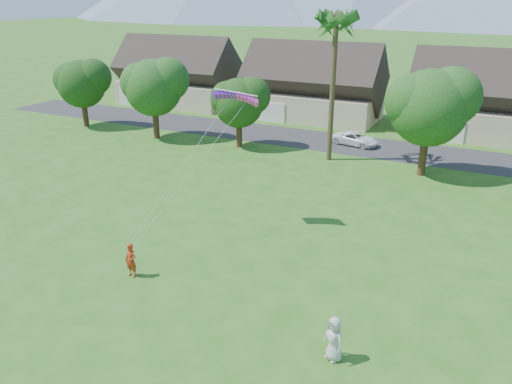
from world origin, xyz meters
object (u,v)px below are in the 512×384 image
Objects in this scene: watcher at (334,339)px; parafoil_kite at (236,96)px; kite_flyer at (131,260)px; parked_car at (355,139)px.

parafoil_kite is (-9.58, 9.73, 7.16)m from watcher.
watcher reaches higher than kite_flyer.
kite_flyer is 0.41× the size of parked_car.
kite_flyer reaches higher than parked_car.
parked_car is at bearing 87.42° from kite_flyer.
watcher reaches higher than parked_car.
kite_flyer is 29.13m from parked_car.
parked_car is (3.54, 28.91, -0.31)m from kite_flyer.
parafoil_kite is (1.73, 8.31, 7.20)m from kite_flyer.
parafoil_kite is (-1.80, -20.60, 7.51)m from parked_car.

